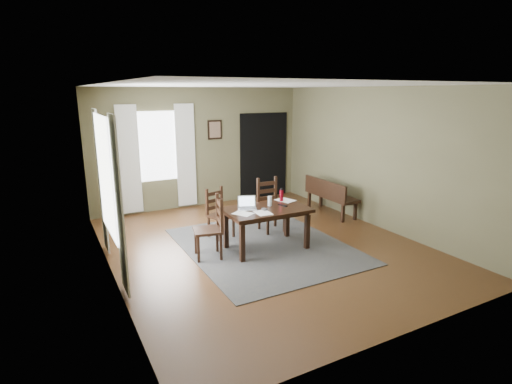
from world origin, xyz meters
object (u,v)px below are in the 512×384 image
bench (329,194)px  water_bottle (281,195)px  laptop (247,205)px  chair_back_right (270,205)px  dining_table (267,213)px  chair_end (211,228)px  chair_back_left (219,214)px

bench → water_bottle: size_ratio=5.81×
bench → laptop: 2.64m
chair_back_right → water_bottle: (-0.06, -0.49, 0.32)m
dining_table → bench: size_ratio=1.04×
dining_table → chair_end: size_ratio=1.41×
laptop → chair_back_right: bearing=59.1°
chair_back_left → laptop: bearing=-91.6°
chair_end → chair_back_right: bearing=127.4°
dining_table → chair_back_right: (0.53, 0.78, -0.13)m
water_bottle → laptop: bearing=-170.5°
chair_back_left → laptop: size_ratio=2.41×
water_bottle → bench: bearing=24.9°
chair_back_right → laptop: size_ratio=2.69×
dining_table → chair_back_left: size_ratio=1.57×
bench → water_bottle: (-1.71, -0.79, 0.36)m
bench → laptop: (-2.46, -0.92, 0.30)m
chair_end → water_bottle: chair_end is taller
chair_back_left → dining_table: bearing=-78.1°
chair_end → chair_back_right: size_ratio=0.99×
dining_table → chair_back_right: size_ratio=1.40×
chair_back_right → bench: (1.64, 0.30, -0.04)m
chair_back_right → water_bottle: size_ratio=4.29×
bench → water_bottle: 1.92m
dining_table → chair_back_right: chair_back_right is taller
chair_back_right → bench: size_ratio=0.74×
chair_end → laptop: chair_end is taller
dining_table → bench: bench is taller
water_bottle → dining_table: bearing=-148.8°
dining_table → bench: (2.17, 1.07, -0.16)m
chair_back_right → laptop: (-0.81, -0.62, 0.27)m
dining_table → chair_back_right: 0.95m
bench → laptop: laptop is taller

